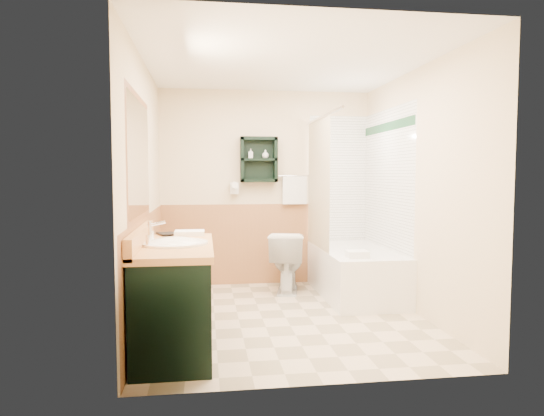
# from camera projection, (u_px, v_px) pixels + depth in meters

# --- Properties ---
(floor) EXTENTS (3.00, 3.00, 0.00)m
(floor) POSITION_uv_depth(u_px,v_px,m) (286.00, 318.00, 4.64)
(floor) COLOR beige
(floor) RESTS_ON ground
(back_wall) EXTENTS (2.60, 0.04, 2.40)m
(back_wall) POSITION_uv_depth(u_px,v_px,m) (266.00, 188.00, 6.05)
(back_wall) COLOR #FEEEC7
(back_wall) RESTS_ON ground
(left_wall) EXTENTS (0.04, 3.00, 2.40)m
(left_wall) POSITION_uv_depth(u_px,v_px,m) (142.00, 193.00, 4.37)
(left_wall) COLOR #FEEEC7
(left_wall) RESTS_ON ground
(right_wall) EXTENTS (0.04, 3.00, 2.40)m
(right_wall) POSITION_uv_depth(u_px,v_px,m) (419.00, 192.00, 4.73)
(right_wall) COLOR #FEEEC7
(right_wall) RESTS_ON ground
(ceiling) EXTENTS (2.60, 3.00, 0.04)m
(ceiling) POSITION_uv_depth(u_px,v_px,m) (286.00, 60.00, 4.47)
(ceiling) COLOR white
(ceiling) RESTS_ON back_wall
(wainscot_left) EXTENTS (2.98, 2.98, 1.00)m
(wainscot_left) POSITION_uv_depth(u_px,v_px,m) (147.00, 270.00, 4.42)
(wainscot_left) COLOR #B87B4A
(wainscot_left) RESTS_ON left_wall
(wainscot_back) EXTENTS (2.58, 2.58, 1.00)m
(wainscot_back) POSITION_uv_depth(u_px,v_px,m) (266.00, 244.00, 6.07)
(wainscot_back) COLOR #B87B4A
(wainscot_back) RESTS_ON back_wall
(mirror_frame) EXTENTS (1.30, 1.30, 1.00)m
(mirror_frame) POSITION_uv_depth(u_px,v_px,m) (139.00, 158.00, 3.81)
(mirror_frame) COLOR brown
(mirror_frame) RESTS_ON left_wall
(mirror_glass) EXTENTS (1.20, 1.20, 0.90)m
(mirror_glass) POSITION_uv_depth(u_px,v_px,m) (139.00, 158.00, 3.81)
(mirror_glass) COLOR white
(mirror_glass) RESTS_ON left_wall
(tile_right) EXTENTS (1.50, 1.50, 2.10)m
(tile_right) POSITION_uv_depth(u_px,v_px,m) (386.00, 203.00, 5.48)
(tile_right) COLOR white
(tile_right) RESTS_ON right_wall
(tile_back) EXTENTS (0.95, 0.95, 2.10)m
(tile_back) POSITION_uv_depth(u_px,v_px,m) (346.00, 199.00, 6.16)
(tile_back) COLOR white
(tile_back) RESTS_ON back_wall
(tile_accent) EXTENTS (1.50, 1.50, 0.10)m
(tile_accent) POSITION_uv_depth(u_px,v_px,m) (387.00, 127.00, 5.42)
(tile_accent) COLOR #134323
(tile_accent) RESTS_ON right_wall
(wall_shelf) EXTENTS (0.45, 0.15, 0.55)m
(wall_shelf) POSITION_uv_depth(u_px,v_px,m) (259.00, 160.00, 5.90)
(wall_shelf) COLOR black
(wall_shelf) RESTS_ON back_wall
(hair_dryer) EXTENTS (0.10, 0.24, 0.18)m
(hair_dryer) POSITION_uv_depth(u_px,v_px,m) (234.00, 188.00, 5.91)
(hair_dryer) COLOR white
(hair_dryer) RESTS_ON back_wall
(towel_bar) EXTENTS (0.40, 0.06, 0.40)m
(towel_bar) POSITION_uv_depth(u_px,v_px,m) (294.00, 176.00, 6.02)
(towel_bar) COLOR white
(towel_bar) RESTS_ON back_wall
(curtain_rod) EXTENTS (0.03, 1.60, 0.03)m
(curtain_rod) POSITION_uv_depth(u_px,v_px,m) (322.00, 117.00, 5.31)
(curtain_rod) COLOR silver
(curtain_rod) RESTS_ON back_wall
(shower_curtain) EXTENTS (1.05, 1.05, 1.70)m
(shower_curtain) POSITION_uv_depth(u_px,v_px,m) (318.00, 194.00, 5.54)
(shower_curtain) COLOR beige
(shower_curtain) RESTS_ON curtain_rod
(vanity) EXTENTS (0.59, 1.31, 0.83)m
(vanity) POSITION_uv_depth(u_px,v_px,m) (175.00, 296.00, 3.79)
(vanity) COLOR black
(vanity) RESTS_ON ground
(bathtub) EXTENTS (0.79, 1.50, 0.53)m
(bathtub) POSITION_uv_depth(u_px,v_px,m) (356.00, 273.00, 5.45)
(bathtub) COLOR white
(bathtub) RESTS_ON ground
(toilet) EXTENTS (0.54, 0.78, 0.70)m
(toilet) POSITION_uv_depth(u_px,v_px,m) (287.00, 262.00, 5.67)
(toilet) COLOR white
(toilet) RESTS_ON ground
(counter_towel) EXTENTS (0.26, 0.21, 0.04)m
(counter_towel) POSITION_uv_depth(u_px,v_px,m) (190.00, 233.00, 4.31)
(counter_towel) COLOR white
(counter_towel) RESTS_ON vanity
(vanity_book) EXTENTS (0.15, 0.08, 0.20)m
(vanity_book) POSITION_uv_depth(u_px,v_px,m) (159.00, 224.00, 4.27)
(vanity_book) COLOR black
(vanity_book) RESTS_ON vanity
(tub_towel) EXTENTS (0.21, 0.18, 0.07)m
(tub_towel) POSITION_uv_depth(u_px,v_px,m) (357.00, 254.00, 4.90)
(tub_towel) COLOR white
(tub_towel) RESTS_ON bathtub
(soap_bottle_a) EXTENTS (0.06, 0.12, 0.05)m
(soap_bottle_a) POSITION_uv_depth(u_px,v_px,m) (251.00, 156.00, 5.88)
(soap_bottle_a) COLOR white
(soap_bottle_a) RESTS_ON wall_shelf
(soap_bottle_b) EXTENTS (0.10, 0.12, 0.08)m
(soap_bottle_b) POSITION_uv_depth(u_px,v_px,m) (265.00, 155.00, 5.90)
(soap_bottle_b) COLOR white
(soap_bottle_b) RESTS_ON wall_shelf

